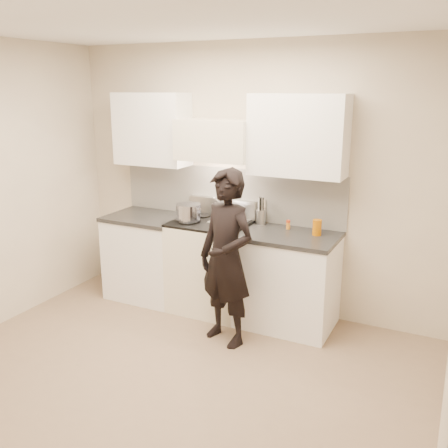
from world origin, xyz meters
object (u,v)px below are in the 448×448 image
(counter_right, at_px, (287,280))
(wok, at_px, (229,210))
(stove, at_px, (211,265))
(person, at_px, (226,258))
(utensil_crock, at_px, (261,216))

(counter_right, relative_size, wok, 2.26)
(counter_right, bearing_deg, stove, -180.00)
(person, bearing_deg, utensil_crock, 107.55)
(counter_right, relative_size, utensil_crock, 3.36)
(stove, relative_size, person, 0.60)
(wok, xyz_separation_m, person, (0.31, -0.70, -0.25))
(stove, xyz_separation_m, utensil_crock, (0.45, 0.22, 0.53))
(wok, bearing_deg, stove, -133.78)
(stove, bearing_deg, utensil_crock, 26.15)
(stove, bearing_deg, wok, 46.22)
(utensil_crock, bearing_deg, person, -90.25)
(utensil_crock, bearing_deg, stove, -153.85)
(wok, distance_m, utensil_crock, 0.32)
(stove, xyz_separation_m, person, (0.45, -0.56, 0.32))
(counter_right, xyz_separation_m, person, (-0.38, -0.56, 0.34))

